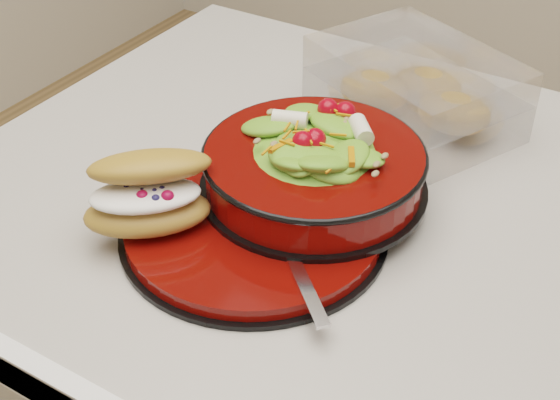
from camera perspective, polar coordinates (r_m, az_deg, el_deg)
The scene contains 5 objects.
dinner_plate at distance 0.82m, azimuth -1.91°, elevation -1.99°, with size 0.28×0.28×0.02m.
salad_bowl at distance 0.83m, azimuth 2.51°, elevation 2.89°, with size 0.25×0.25×0.10m.
croissant at distance 0.79m, azimuth -9.53°, elevation 0.44°, with size 0.14×0.15×0.08m.
fork at distance 0.76m, azimuth 0.86°, elevation -4.16°, with size 0.15×0.14×0.00m.
pastry_box at distance 1.01m, azimuth 9.86°, elevation 7.94°, with size 0.29×0.26×0.09m.
Camera 1 is at (0.13, -0.64, 1.42)m, focal length 50.00 mm.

